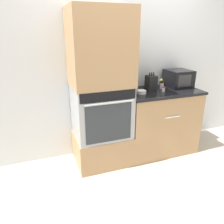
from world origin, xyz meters
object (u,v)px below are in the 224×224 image
object	(u,v)px
condiment_jar_far	(163,89)
condiment_jar_near	(134,86)
microwave	(178,78)
bowl	(141,92)
knife_block	(151,82)
condiment_jar_mid	(162,85)
condiment_jar_back	(161,83)
wall_oven	(101,111)

from	to	relation	value
condiment_jar_far	condiment_jar_near	bearing A→B (deg)	128.27
microwave	bowl	xyz separation A→B (m)	(-0.66, -0.14, -0.10)
knife_block	condiment_jar_mid	world-z (taller)	knife_block
knife_block	condiment_jar_back	world-z (taller)	knife_block
knife_block	condiment_jar_far	world-z (taller)	knife_block
bowl	wall_oven	bearing A→B (deg)	173.69
microwave	condiment_jar_far	xyz separation A→B (m)	(-0.35, -0.18, -0.09)
microwave	condiment_jar_back	world-z (taller)	microwave
condiment_jar_near	condiment_jar_mid	distance (m)	0.38
knife_block	condiment_jar_near	xyz separation A→B (m)	(-0.20, 0.13, -0.06)
microwave	condiment_jar_far	world-z (taller)	microwave
microwave	bowl	world-z (taller)	microwave
bowl	condiment_jar_back	distance (m)	0.49
microwave	bowl	bearing A→B (deg)	-167.74
condiment_jar_mid	microwave	bearing A→B (deg)	6.59
condiment_jar_mid	condiment_jar_back	xyz separation A→B (m)	(0.06, 0.12, -0.00)
microwave	knife_block	world-z (taller)	microwave
microwave	condiment_jar_far	size ratio (longest dim) A/B	4.69
wall_oven	bowl	world-z (taller)	wall_oven
wall_oven	condiment_jar_near	xyz separation A→B (m)	(0.58, 0.25, 0.22)
microwave	knife_block	bearing A→B (deg)	175.42
wall_oven	bowl	distance (m)	0.58
condiment_jar_near	microwave	bearing A→B (deg)	-14.70
wall_oven	knife_block	size ratio (longest dim) A/B	2.99
wall_oven	knife_block	world-z (taller)	knife_block
wall_oven	condiment_jar_mid	bearing A→B (deg)	3.23
bowl	condiment_jar_back	xyz separation A→B (m)	(0.44, 0.23, 0.03)
wall_oven	knife_block	distance (m)	0.83
microwave	knife_block	size ratio (longest dim) A/B	1.51
condiment_jar_mid	condiment_jar_far	distance (m)	0.16
knife_block	bowl	bearing A→B (deg)	-143.27
condiment_jar_near	condiment_jar_far	distance (m)	0.43
knife_block	condiment_jar_back	xyz separation A→B (m)	(0.20, 0.05, -0.04)
microwave	condiment_jar_mid	world-z (taller)	microwave
wall_oven	condiment_jar_mid	world-z (taller)	wall_oven
condiment_jar_near	condiment_jar_mid	size ratio (longest dim) A/B	0.54
knife_block	condiment_jar_far	distance (m)	0.23
bowl	condiment_jar_near	xyz separation A→B (m)	(0.04, 0.31, 0.01)
wall_oven	condiment_jar_near	distance (m)	0.67
knife_block	bowl	xyz separation A→B (m)	(-0.24, -0.18, -0.07)
wall_oven	bowl	xyz separation A→B (m)	(0.53, -0.06, 0.21)
microwave	condiment_jar_mid	bearing A→B (deg)	-173.41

